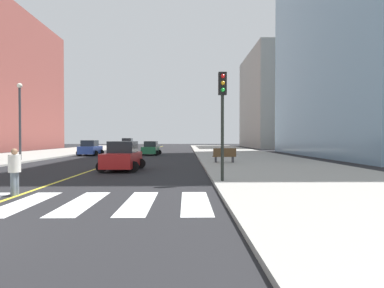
# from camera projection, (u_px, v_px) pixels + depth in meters

# --- Properties ---
(sidewalk_kerb_east) EXTENTS (10.00, 120.00, 0.15)m
(sidewalk_kerb_east) POSITION_uv_depth(u_px,v_px,m) (263.00, 163.00, 26.62)
(sidewalk_kerb_east) COLOR #9E9B93
(sidewalk_kerb_east) RESTS_ON ground
(lane_divider_paint) EXTENTS (0.16, 80.00, 0.01)m
(lane_divider_paint) POSITION_uv_depth(u_px,v_px,m) (143.00, 153.00, 46.39)
(lane_divider_paint) COLOR yellow
(lane_divider_paint) RESTS_ON ground
(parking_garage_concrete) EXTENTS (18.00, 24.00, 20.67)m
(parking_garage_concrete) POSITION_uv_depth(u_px,v_px,m) (289.00, 101.00, 73.32)
(parking_garage_concrete) COLOR #9E9B93
(parking_garage_concrete) RESTS_ON ground
(car_black_nearest) EXTENTS (2.87, 4.57, 2.04)m
(car_black_nearest) POSITION_uv_depth(u_px,v_px,m) (128.00, 144.00, 64.79)
(car_black_nearest) COLOR black
(car_black_nearest) RESTS_ON ground
(car_green_second) EXTENTS (2.46, 3.83, 1.68)m
(car_green_second) POSITION_uv_depth(u_px,v_px,m) (151.00, 149.00, 39.94)
(car_green_second) COLOR #236B42
(car_green_second) RESTS_ON ground
(car_red_third) EXTENTS (2.66, 4.19, 1.85)m
(car_red_third) POSITION_uv_depth(u_px,v_px,m) (122.00, 157.00, 21.13)
(car_red_third) COLOR red
(car_red_third) RESTS_ON ground
(car_blue_fourth) EXTENTS (2.56, 4.05, 1.80)m
(car_blue_fourth) POSITION_uv_depth(u_px,v_px,m) (90.00, 148.00, 38.98)
(car_blue_fourth) COLOR #2D479E
(car_blue_fourth) RESTS_ON ground
(traffic_light_near_corner) EXTENTS (0.36, 0.41, 4.83)m
(traffic_light_near_corner) POSITION_uv_depth(u_px,v_px,m) (222.00, 105.00, 14.70)
(traffic_light_near_corner) COLOR black
(traffic_light_near_corner) RESTS_ON sidewalk_kerb_east
(park_bench) EXTENTS (1.83, 0.66, 1.12)m
(park_bench) POSITION_uv_depth(u_px,v_px,m) (224.00, 156.00, 25.85)
(park_bench) COLOR brown
(park_bench) RESTS_ON sidewalk_kerb_east
(pedestrian_crossing) EXTENTS (0.42, 0.42, 1.69)m
(pedestrian_crossing) POSITION_uv_depth(u_px,v_px,m) (15.00, 170.00, 11.80)
(pedestrian_crossing) COLOR slate
(pedestrian_crossing) RESTS_ON ground
(street_lamp) EXTENTS (0.44, 0.44, 6.69)m
(street_lamp) POSITION_uv_depth(u_px,v_px,m) (20.00, 114.00, 28.74)
(street_lamp) COLOR #38383D
(street_lamp) RESTS_ON sidewalk_kerb_west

